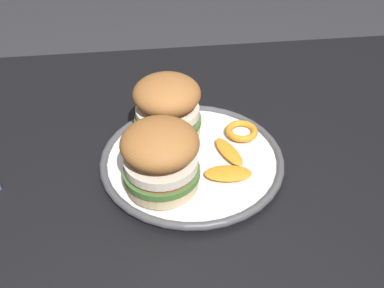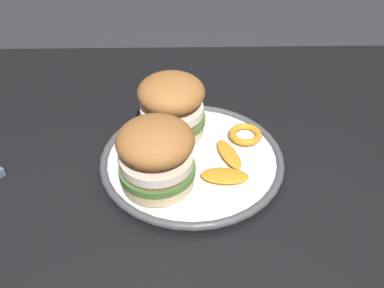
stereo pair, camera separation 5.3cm
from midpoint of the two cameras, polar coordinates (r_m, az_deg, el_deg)
name	(u,v)px [view 2 (the right image)]	position (r m, az deg, el deg)	size (l,w,h in m)	color
dining_table	(163,205)	(0.74, -1.90, -8.51)	(1.31, 0.80, 0.74)	black
dinner_plate	(192,159)	(0.65, 2.32, -2.17)	(0.29, 0.29, 0.02)	white
sandwich_half_left	(160,154)	(0.57, -1.82, -1.48)	(0.12, 0.12, 0.10)	beige
sandwich_half_right	(172,105)	(0.67, -0.54, 5.33)	(0.12, 0.12, 0.10)	beige
orange_peel_curled	(245,135)	(0.69, 9.53, 1.21)	(0.07, 0.07, 0.01)	orange
orange_peel_strip_long	(225,176)	(0.61, 7.01, -4.46)	(0.07, 0.04, 0.01)	orange
orange_peel_strip_short	(229,154)	(0.65, 7.46, -1.47)	(0.05, 0.08, 0.01)	orange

